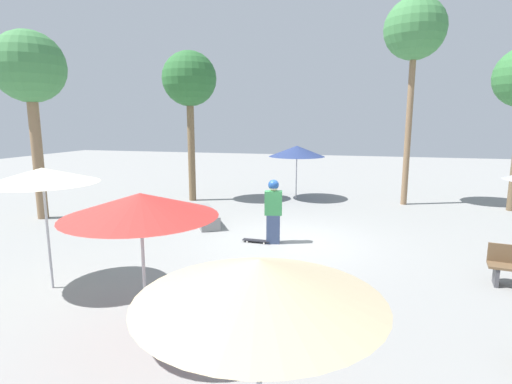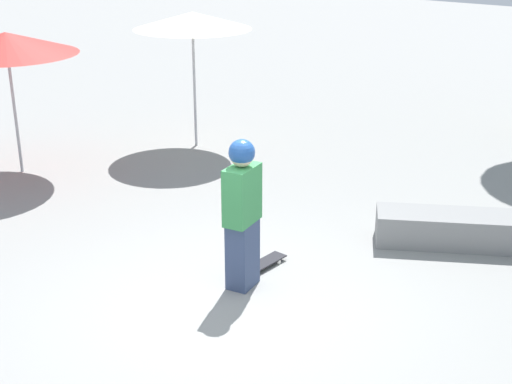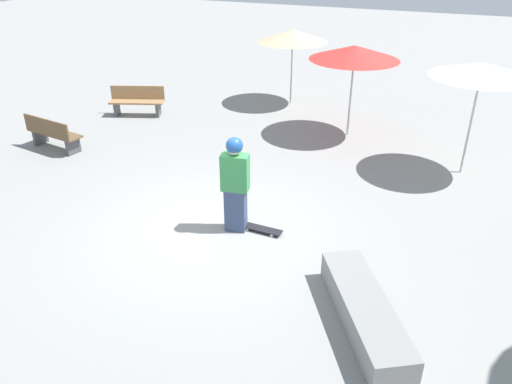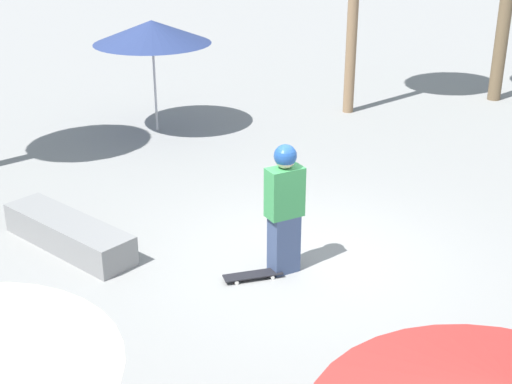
# 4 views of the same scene
# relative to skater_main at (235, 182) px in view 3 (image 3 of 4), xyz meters

# --- Properties ---
(ground_plane) EXTENTS (60.00, 60.00, 0.00)m
(ground_plane) POSITION_rel_skater_main_xyz_m (0.18, -0.40, -0.98)
(ground_plane) COLOR gray
(skater_main) EXTENTS (0.35, 0.52, 1.82)m
(skater_main) POSITION_rel_skater_main_xyz_m (0.00, 0.00, 0.00)
(skater_main) COLOR #38476B
(skater_main) RESTS_ON ground_plane
(skateboard) EXTENTS (0.23, 0.81, 0.07)m
(skateboard) POSITION_rel_skater_main_xyz_m (-0.09, 0.47, -0.92)
(skateboard) COLOR black
(skateboard) RESTS_ON ground_plane
(concrete_ledge) EXTENTS (2.35, 1.73, 0.44)m
(concrete_ledge) POSITION_rel_skater_main_xyz_m (1.64, 2.71, -0.76)
(concrete_ledge) COLOR gray
(concrete_ledge) RESTS_ON ground_plane
(bench_near) EXTENTS (0.96, 1.65, 0.85)m
(bench_near) POSITION_rel_skater_main_xyz_m (-4.75, -5.38, -0.56)
(bench_near) COLOR #47474C
(bench_near) RESTS_ON ground_plane
(bench_far) EXTENTS (0.69, 1.65, 0.85)m
(bench_far) POSITION_rel_skater_main_xyz_m (-1.71, -5.81, -0.56)
(bench_far) COLOR #47474C
(bench_far) RESTS_ON ground_plane
(shade_umbrella_red) EXTENTS (2.30, 2.30, 2.38)m
(shade_umbrella_red) POSITION_rel_skater_main_xyz_m (-5.55, 0.80, 1.22)
(shade_umbrella_red) COLOR #B7B7BC
(shade_umbrella_red) RESTS_ON ground_plane
(shade_umbrella_tan) EXTENTS (2.16, 2.16, 2.28)m
(shade_umbrella_tan) POSITION_rel_skater_main_xyz_m (-7.60, -1.53, 1.12)
(shade_umbrella_tan) COLOR #B7B7BC
(shade_umbrella_tan) RESTS_ON ground_plane
(shade_umbrella_cream) EXTENTS (2.16, 2.16, 2.51)m
(shade_umbrella_cream) POSITION_rel_skater_main_xyz_m (-4.20, 3.76, 1.37)
(shade_umbrella_cream) COLOR #B7B7BC
(shade_umbrella_cream) RESTS_ON ground_plane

